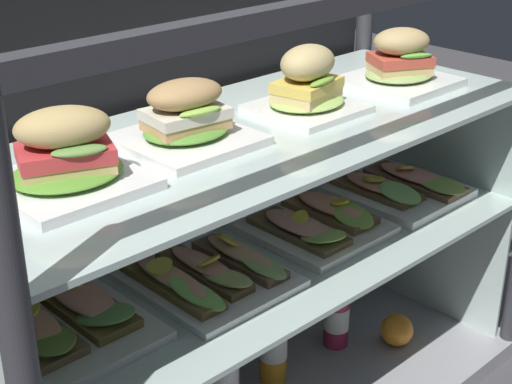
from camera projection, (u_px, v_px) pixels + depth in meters
name	position (u px, v px, depth m)	size (l,w,h in m)	color
case_frame	(213.00, 181.00, 1.49)	(1.21, 0.51, 0.91)	#333338
riser_lower_tier	(256.00, 333.00, 1.54)	(1.14, 0.44, 0.34)	silver
shelf_lower_glass	(256.00, 254.00, 1.46)	(1.16, 0.45, 0.01)	silver
riser_upper_tier	(256.00, 195.00, 1.41)	(1.14, 0.44, 0.23)	silver
shelf_upper_glass	(256.00, 131.00, 1.36)	(1.16, 0.45, 0.01)	silver
plated_roll_sandwich_near_left_corner	(67.00, 160.00, 1.10)	(0.20, 0.20, 0.12)	white
plated_roll_sandwich_right_of_center	(186.00, 120.00, 1.27)	(0.20, 0.20, 0.11)	white
plated_roll_sandwich_center	(307.00, 86.00, 1.42)	(0.18, 0.18, 0.12)	white
plated_roll_sandwich_mid_right	(400.00, 65.00, 1.58)	(0.20, 0.20, 0.12)	white
open_sandwich_tray_mid_left	(61.00, 321.00, 1.21)	(0.24, 0.28, 0.07)	white
open_sandwich_tray_near_left_corner	(207.00, 273.00, 1.35)	(0.24, 0.28, 0.06)	white
open_sandwich_tray_left_of_center	(314.00, 222.00, 1.53)	(0.24, 0.28, 0.06)	white
open_sandwich_tray_right_of_center	(397.00, 186.00, 1.69)	(0.24, 0.29, 0.06)	white
juice_bottle_front_right_end	(273.00, 339.00, 1.64)	(0.06, 0.06, 0.24)	orange
juice_bottle_back_left	(337.00, 309.00, 1.76)	(0.06, 0.06, 0.24)	#A1244A
orange_fruit_beside_bottles	(397.00, 330.00, 1.78)	(0.07, 0.07, 0.07)	orange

